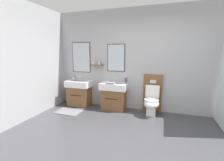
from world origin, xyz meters
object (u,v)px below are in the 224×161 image
at_px(vanity_sink_right, 114,95).
at_px(toothbrush_cup, 73,78).
at_px(vanity_sink_left, 79,92).
at_px(folded_hand_towel, 111,83).
at_px(soap_dispenser, 126,80).
at_px(toilet, 152,99).

xyz_separation_m(vanity_sink_right, toothbrush_cup, (-1.36, 0.16, 0.40)).
bearing_deg(vanity_sink_right, toothbrush_cup, 173.44).
relative_size(vanity_sink_left, vanity_sink_right, 1.00).
bearing_deg(toothbrush_cup, vanity_sink_left, -29.08).
height_order(toothbrush_cup, folded_hand_towel, toothbrush_cup).
distance_m(toothbrush_cup, soap_dispenser, 1.65).
xyz_separation_m(vanity_sink_right, soap_dispenser, (0.29, 0.17, 0.42)).
bearing_deg(folded_hand_towel, toothbrush_cup, 167.54).
relative_size(toothbrush_cup, folded_hand_towel, 0.95).
height_order(vanity_sink_left, toilet, toilet).
xyz_separation_m(vanity_sink_left, soap_dispenser, (1.37, 0.17, 0.42)).
height_order(vanity_sink_left, toothbrush_cup, toothbrush_cup).
height_order(vanity_sink_left, vanity_sink_right, same).
distance_m(vanity_sink_right, folded_hand_towel, 0.40).
bearing_deg(vanity_sink_left, toothbrush_cup, 150.92).
bearing_deg(vanity_sink_left, folded_hand_towel, -7.42).
xyz_separation_m(toilet, toothbrush_cup, (-2.39, 0.16, 0.42)).
bearing_deg(vanity_sink_left, vanity_sink_right, 0.00).
distance_m(soap_dispenser, folded_hand_towel, 0.45).
bearing_deg(folded_hand_towel, soap_dispenser, 42.33).
xyz_separation_m(toothbrush_cup, folded_hand_towel, (1.32, -0.29, -0.03)).
relative_size(vanity_sink_left, toilet, 0.74).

